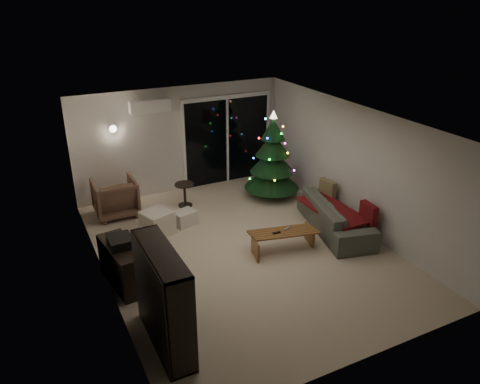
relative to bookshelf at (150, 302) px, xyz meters
The scene contains 18 objects.
room 4.24m from the bookshelf, 50.23° to the left, with size 6.50×7.51×2.60m.
bookshelf is the anchor object (origin of this frame).
media_cabinet 1.70m from the bookshelf, 90.00° to the left, with size 0.43×1.16×0.72m, color black.
stereo 1.66m from the bookshelf, 90.00° to the left, with size 0.37×0.43×0.15m, color black.
armchair 4.34m from the bookshelf, 83.72° to the left, with size 0.87×0.90×0.82m, color brown.
ottoman 3.29m from the bookshelf, 71.73° to the left, with size 0.53×0.53×0.48m, color beige.
cardboard_box_a 1.85m from the bookshelf, 75.07° to the left, with size 0.40×0.30×0.28m, color beige.
cardboard_box_b 3.63m from the bookshelf, 62.92° to the left, with size 0.44×0.33×0.31m, color beige.
side_table 4.53m from the bookshelf, 64.22° to the left, with size 0.43×0.43×0.54m, color black.
floor_lamp 5.10m from the bookshelf, 81.85° to the left, with size 0.28×0.28×1.73m, color black.
sofa 4.62m from the bookshelf, 20.85° to the left, with size 2.20×0.86×0.64m, color #494B47.
sofa_throw 4.52m from the bookshelf, 21.30° to the left, with size 0.69×1.59×0.05m, color maroon.
cushion_a 5.09m from the bookshelf, 26.69° to the left, with size 0.13×0.42×0.42m, color #867753.
cushion_b 4.66m from the bookshelf, 12.25° to the left, with size 0.13×0.42×0.42m, color maroon.
coffee_table 3.30m from the bookshelf, 25.72° to the left, with size 1.24×0.44×0.39m, color brown, non-canonical shape.
remote_a 3.14m from the bookshelf, 26.92° to the left, with size 0.16×0.05×0.02m, color black.
remote_b 3.38m from the bookshelf, 25.75° to the left, with size 0.15×0.04×0.02m, color slate.
christmas_tree 5.40m from the bookshelf, 42.61° to the left, with size 1.28×1.28×2.06m, color #14391B.
Camera 1 is at (-3.44, -6.81, 4.56)m, focal length 35.00 mm.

